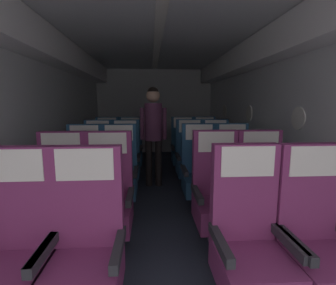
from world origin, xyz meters
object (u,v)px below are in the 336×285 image
object	(u,v)px
seat_e_left_aisle	(131,150)
seat_b_left_aisle	(108,200)
seat_a_right_window	(249,245)
seat_b_right_aisle	(262,196)
seat_a_left_aisle	(85,252)
seat_c_left_aisle	(119,175)
seat_e_right_window	(183,150)
seat_c_right_aisle	(233,173)
seat_a_right_aisle	(318,244)
seat_e_right_aisle	(205,149)
seat_d_right_window	(190,159)
seat_c_left_window	(85,176)
seat_b_right_window	(217,197)
seat_c_right_window	(200,173)
seat_d_left_aisle	(126,160)
seat_b_left_window	(61,201)
flight_attendant	(153,126)
seat_d_left_window	(98,161)
seat_e_left_window	(107,151)
seat_d_right_aisle	(216,159)

from	to	relation	value
seat_e_left_aisle	seat_b_left_aisle	bearing A→B (deg)	-90.27
seat_a_right_window	seat_b_right_aisle	world-z (taller)	same
seat_a_left_aisle	seat_c_left_aisle	world-z (taller)	same
seat_b_right_aisle	seat_e_right_window	world-z (taller)	same
seat_b_right_aisle	seat_c_right_aisle	bearing A→B (deg)	90.71
seat_a_right_aisle	seat_e_right_aisle	bearing A→B (deg)	90.08
seat_d_right_window	seat_a_right_window	bearing A→B (deg)	-90.31
seat_c_left_window	seat_c_left_aisle	bearing A→B (deg)	0.24
seat_b_right_window	seat_c_right_window	bearing A→B (deg)	90.46
seat_b_right_window	seat_c_left_aisle	bearing A→B (deg)	141.86
seat_e_left_aisle	seat_c_left_aisle	bearing A→B (deg)	-90.38
seat_b_left_aisle	seat_d_left_aisle	size ratio (longest dim) A/B	1.00
seat_a_left_aisle	seat_b_left_window	xyz separation A→B (m)	(-0.43, 0.85, 0.00)
flight_attendant	seat_e_right_aisle	bearing A→B (deg)	30.12
seat_d_left_window	seat_d_left_aisle	bearing A→B (deg)	0.75
seat_e_left_window	seat_b_left_aisle	bearing A→B (deg)	-80.24
seat_e_left_aisle	seat_e_right_window	size ratio (longest dim) A/B	1.00
seat_a_right_window	seat_c_right_aisle	bearing A→B (deg)	74.95
seat_a_right_aisle	seat_c_right_aisle	bearing A→B (deg)	90.07
flight_attendant	seat_a_right_window	bearing A→B (deg)	-83.73
seat_a_right_aisle	seat_d_left_aisle	world-z (taller)	same
seat_c_left_aisle	flight_attendant	bearing A→B (deg)	64.02
seat_c_right_window	seat_d_right_window	size ratio (longest dim) A/B	1.00
seat_c_right_window	seat_c_right_aisle	bearing A→B (deg)	-2.15
flight_attendant	seat_e_left_window	bearing A→B (deg)	132.37
seat_c_right_window	seat_d_left_aisle	xyz separation A→B (m)	(-1.04, 0.82, 0.00)
seat_b_right_aisle	seat_c_left_aisle	bearing A→B (deg)	150.58
seat_b_right_aisle	seat_a_left_aisle	bearing A→B (deg)	-150.96
seat_b_right_aisle	seat_c_right_window	size ratio (longest dim) A/B	1.00
seat_a_right_window	seat_e_left_aisle	bearing A→B (deg)	106.99
seat_a_left_aisle	seat_b_left_window	distance (m)	0.95
seat_b_right_window	seat_e_left_aisle	size ratio (longest dim) A/B	1.00
seat_a_left_aisle	seat_b_right_window	distance (m)	1.35
seat_d_left_aisle	seat_b_right_aisle	bearing A→B (deg)	-48.42
seat_d_left_aisle	seat_e_right_window	distance (m)	1.33
seat_e_left_aisle	seat_b_left_window	bearing A→B (deg)	-100.15
seat_b_right_aisle	seat_d_right_aisle	bearing A→B (deg)	90.36
seat_b_left_window	flight_attendant	size ratio (longest dim) A/B	0.68
seat_a_right_window	seat_e_right_window	xyz separation A→B (m)	(0.00, 3.32, 0.00)
seat_d_left_window	seat_a_right_window	bearing A→B (deg)	-59.49
seat_b_left_aisle	seat_e_left_window	bearing A→B (deg)	99.76
seat_e_right_window	seat_d_right_window	bearing A→B (deg)	-89.28
seat_b_left_window	seat_c_right_window	distance (m)	1.70
seat_b_left_aisle	seat_e_right_window	world-z (taller)	same
seat_b_right_aisle	seat_b_right_window	distance (m)	0.44
seat_c_right_window	seat_d_left_window	size ratio (longest dim) A/B	1.00
seat_d_right_aisle	seat_a_right_aisle	bearing A→B (deg)	-89.95
seat_b_left_aisle	seat_d_left_aisle	distance (m)	1.67
seat_c_left_aisle	seat_d_left_window	xyz separation A→B (m)	(-0.44, 0.83, 0.00)
seat_d_right_window	seat_e_right_aisle	size ratio (longest dim) A/B	1.00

